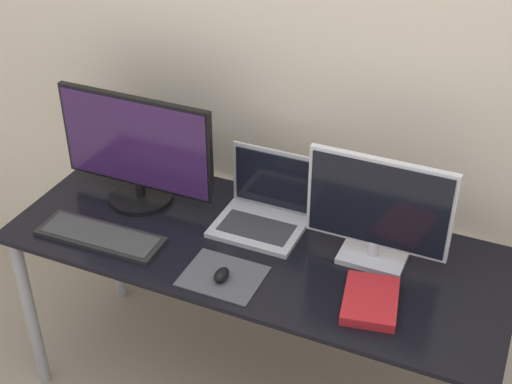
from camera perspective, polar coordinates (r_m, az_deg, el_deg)
wall_back at (r=2.56m, az=3.73°, el=10.01°), size 7.00×0.05×2.50m
desk at (r=2.54m, az=-0.03°, el=-5.84°), size 1.74×0.69×0.75m
monitor_left at (r=2.64m, az=-9.53°, el=3.24°), size 0.61×0.25×0.43m
monitor_right at (r=2.33m, az=9.73°, el=-1.51°), size 0.48×0.15×0.39m
laptop at (r=2.55m, az=0.67°, el=-1.22°), size 0.31×0.26×0.26m
keyboard at (r=2.56m, az=-12.34°, el=-3.47°), size 0.46×0.16×0.02m
mousepad at (r=2.34m, az=-2.66°, el=-6.75°), size 0.26×0.21×0.00m
mouse at (r=2.32m, az=-2.77°, el=-6.64°), size 0.04×0.07×0.04m
book at (r=2.26m, az=9.14°, el=-8.58°), size 0.21×0.26×0.03m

